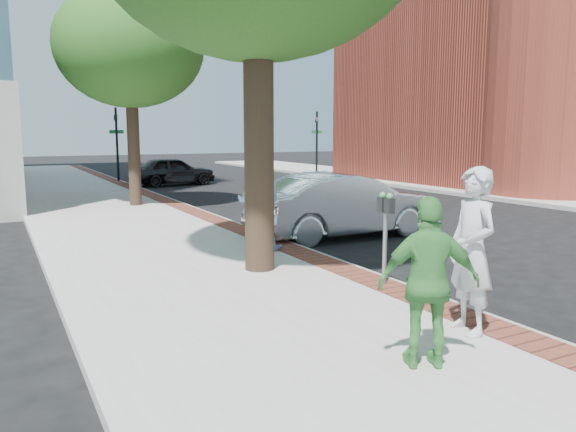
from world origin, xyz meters
TOP-DOWN VIEW (x-y plane):
  - ground at (0.00, 0.00)m, footprint 120.00×120.00m
  - sidewalk at (-1.50, 8.00)m, footprint 5.00×60.00m
  - brick_strip at (0.70, 8.00)m, footprint 0.60×60.00m
  - curb at (1.05, 8.00)m, footprint 0.10×60.00m
  - sidewalk_far at (14.50, 8.00)m, footprint 5.00×60.00m
  - church at (20.98, 13.13)m, footprint 19.00×16.00m
  - signal_near at (0.90, 22.00)m, footprint 0.70×0.15m
  - signal_far at (12.50, 22.00)m, footprint 0.70×0.15m
  - tree_far at (-0.50, 12.00)m, footprint 4.80×4.80m
  - parking_meter at (0.76, 0.09)m, footprint 0.12×0.32m
  - person_gray at (0.31, -2.18)m, footprint 0.60×0.81m
  - person_officer at (0.14, 3.48)m, footprint 1.19×1.13m
  - person_green at (-0.84, -2.72)m, footprint 1.13×0.85m
  - sedan_silver at (2.89, 4.49)m, footprint 4.82×1.71m
  - bg_car at (3.11, 20.01)m, footprint 4.22×1.94m

SIDE VIEW (x-z plane):
  - ground at x=0.00m, z-range 0.00..0.00m
  - sidewalk at x=-1.50m, z-range 0.00..0.15m
  - curb at x=1.05m, z-range 0.00..0.15m
  - sidewalk_far at x=14.50m, z-range 0.00..0.15m
  - brick_strip at x=0.70m, z-range 0.15..0.16m
  - bg_car at x=3.11m, z-range 0.00..1.40m
  - sedan_silver at x=2.89m, z-range 0.00..1.58m
  - person_green at x=-0.84m, z-range 0.15..1.93m
  - person_officer at x=0.14m, z-range 0.15..2.09m
  - person_gray at x=0.31m, z-range 0.15..2.17m
  - parking_meter at x=0.76m, z-range 0.47..1.94m
  - signal_near at x=0.90m, z-range 0.35..4.15m
  - signal_far at x=12.50m, z-range 0.35..4.15m
  - tree_far at x=-0.50m, z-range 1.73..8.87m
  - church at x=20.98m, z-range -2.94..17.46m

